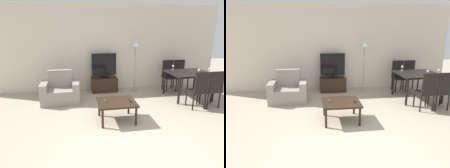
{
  "view_description": "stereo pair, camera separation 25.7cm",
  "coord_description": "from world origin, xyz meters",
  "views": [
    {
      "loc": [
        -0.87,
        -2.85,
        1.98
      ],
      "look_at": [
        -0.04,
        1.78,
        0.65
      ],
      "focal_mm": 32.0,
      "sensor_mm": 36.0,
      "label": 1
    },
    {
      "loc": [
        -0.62,
        -2.89,
        1.98
      ],
      "look_at": [
        -0.04,
        1.78,
        0.65
      ],
      "focal_mm": 32.0,
      "sensor_mm": 36.0,
      "label": 2
    }
  ],
  "objects": [
    {
      "name": "ground_plane",
      "position": [
        0.0,
        0.0,
        0.0
      ],
      "size": [
        18.0,
        18.0,
        0.0
      ],
      "primitive_type": "plane",
      "color": "tan"
    },
    {
      "name": "wall_back",
      "position": [
        0.0,
        3.58,
        1.35
      ],
      "size": [
        7.82,
        0.06,
        2.7
      ],
      "color": "beige",
      "rests_on": "ground_plane"
    },
    {
      "name": "armchair",
      "position": [
        -1.33,
        2.5,
        0.3
      ],
      "size": [
        1.01,
        0.69,
        0.87
      ],
      "color": "gray",
      "rests_on": "ground_plane"
    },
    {
      "name": "tv_stand",
      "position": [
        -0.02,
        3.27,
        0.22
      ],
      "size": [
        0.81,
        0.48,
        0.45
      ],
      "color": "black",
      "rests_on": "ground_plane"
    },
    {
      "name": "tv",
      "position": [
        -0.02,
        3.27,
        0.84
      ],
      "size": [
        0.77,
        0.27,
        0.77
      ],
      "color": "black",
      "rests_on": "tv_stand"
    },
    {
      "name": "coffee_table",
      "position": [
        -0.06,
        1.11,
        0.39
      ],
      "size": [
        0.81,
        0.71,
        0.45
      ],
      "color": "black",
      "rests_on": "ground_plane"
    },
    {
      "name": "dining_table",
      "position": [
        2.27,
        2.23,
        0.67
      ],
      "size": [
        1.13,
        1.03,
        0.75
      ],
      "color": "black",
      "rests_on": "ground_plane"
    },
    {
      "name": "dining_chair_near",
      "position": [
        2.07,
        1.4,
        0.53
      ],
      "size": [
        0.4,
        0.4,
        0.97
      ],
      "color": "black",
      "rests_on": "ground_plane"
    },
    {
      "name": "dining_chair_far",
      "position": [
        2.47,
        3.06,
        0.53
      ],
      "size": [
        0.4,
        0.4,
        0.97
      ],
      "color": "black",
      "rests_on": "ground_plane"
    },
    {
      "name": "dining_chair_near_right",
      "position": [
        2.47,
        1.4,
        0.53
      ],
      "size": [
        0.4,
        0.4,
        0.97
      ],
      "color": "black",
      "rests_on": "ground_plane"
    },
    {
      "name": "dining_chair_far_left",
      "position": [
        2.07,
        3.06,
        0.53
      ],
      "size": [
        0.4,
        0.4,
        0.97
      ],
      "color": "black",
      "rests_on": "ground_plane"
    },
    {
      "name": "floor_lamp",
      "position": [
        0.95,
        3.15,
        1.47
      ],
      "size": [
        0.33,
        0.33,
        1.69
      ],
      "color": "gray",
      "rests_on": "ground_plane"
    },
    {
      "name": "remote_primary",
      "position": [
        0.23,
        1.06,
        0.46
      ],
      "size": [
        0.04,
        0.15,
        0.02
      ],
      "color": "black",
      "rests_on": "coffee_table"
    },
    {
      "name": "remote_secondary",
      "position": [
        -0.3,
        1.17,
        0.46
      ],
      "size": [
        0.04,
        0.15,
        0.02
      ],
      "color": "#38383D",
      "rests_on": "coffee_table"
    },
    {
      "name": "wine_glass_left",
      "position": [
        1.98,
        2.64,
        0.86
      ],
      "size": [
        0.07,
        0.07,
        0.15
      ],
      "color": "silver",
      "rests_on": "dining_table"
    },
    {
      "name": "wine_glass_center",
      "position": [
        2.39,
        1.95,
        0.86
      ],
      "size": [
        0.07,
        0.07,
        0.15
      ],
      "color": "silver",
      "rests_on": "dining_table"
    },
    {
      "name": "wine_glass_right",
      "position": [
        2.74,
        2.01,
        0.86
      ],
      "size": [
        0.07,
        0.07,
        0.15
      ],
      "color": "silver",
      "rests_on": "dining_table"
    }
  ]
}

